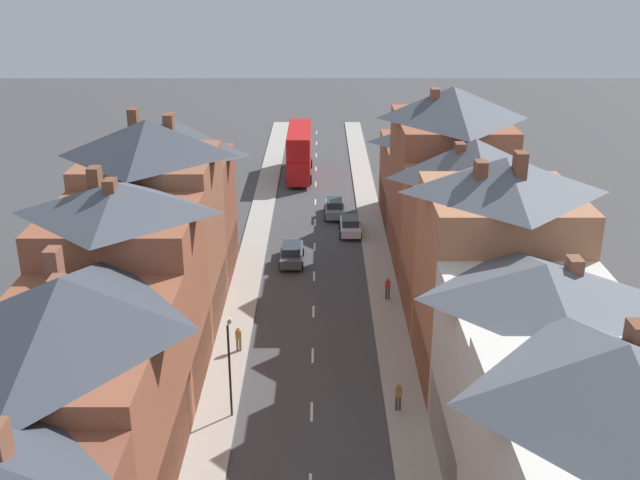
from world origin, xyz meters
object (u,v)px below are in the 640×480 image
at_px(pedestrian_mid_right, 240,338).
at_px(pedestrian_far_left, 389,288).
at_px(car_near_blue, 351,225).
at_px(car_parked_left_a, 293,253).
at_px(double_decker_bus_lead, 300,151).
at_px(street_lamp, 231,363).
at_px(pedestrian_mid_left, 400,396).
at_px(car_mid_black, 336,208).

distance_m(pedestrian_mid_right, pedestrian_far_left, 12.23).
relative_size(car_near_blue, car_parked_left_a, 0.90).
xyz_separation_m(car_parked_left_a, pedestrian_far_left, (7.04, -6.94, 0.22)).
height_order(double_decker_bus_lead, street_lamp, street_lamp).
xyz_separation_m(pedestrian_mid_left, pedestrian_far_left, (0.58, 13.70, 0.00)).
xyz_separation_m(double_decker_bus_lead, pedestrian_mid_left, (6.47, -45.05, -1.78)).
bearing_deg(pedestrian_mid_left, double_decker_bus_lead, 98.17).
distance_m(pedestrian_mid_right, street_lamp, 7.10).
relative_size(double_decker_bus_lead, pedestrian_mid_right, 6.71).
bearing_deg(car_mid_black, pedestrian_mid_left, -84.86).
xyz_separation_m(car_mid_black, pedestrian_mid_left, (2.86, -31.77, 0.20)).
relative_size(pedestrian_mid_left, pedestrian_mid_right, 1.00).
height_order(pedestrian_mid_left, street_lamp, street_lamp).
bearing_deg(pedestrian_far_left, car_mid_black, 100.77).
distance_m(double_decker_bus_lead, pedestrian_mid_left, 45.55).
bearing_deg(pedestrian_far_left, car_near_blue, 99.08).
xyz_separation_m(double_decker_bus_lead, car_mid_black, (3.61, -13.28, -1.98)).
height_order(car_mid_black, pedestrian_mid_right, pedestrian_mid_right).
bearing_deg(pedestrian_mid_left, car_near_blue, 93.30).
xyz_separation_m(car_near_blue, pedestrian_mid_right, (-7.66, -20.68, 0.23)).
xyz_separation_m(pedestrian_mid_left, pedestrian_mid_right, (-9.22, 6.39, 0.00)).
height_order(car_near_blue, pedestrian_far_left, pedestrian_far_left).
relative_size(car_near_blue, street_lamp, 0.75).
xyz_separation_m(car_mid_black, pedestrian_mid_right, (-6.36, -25.39, 0.20)).
relative_size(car_mid_black, pedestrian_mid_left, 2.64).
height_order(car_parked_left_a, street_lamp, street_lamp).
bearing_deg(car_near_blue, pedestrian_far_left, -80.92).
relative_size(car_mid_black, pedestrian_mid_right, 2.64).
distance_m(car_parked_left_a, pedestrian_mid_right, 14.53).
relative_size(car_mid_black, street_lamp, 0.77).
distance_m(car_parked_left_a, car_mid_black, 11.69).
xyz_separation_m(car_parked_left_a, car_mid_black, (3.60, 11.13, 0.03)).
bearing_deg(car_parked_left_a, car_near_blue, 52.64).
xyz_separation_m(double_decker_bus_lead, pedestrian_mid_right, (-2.76, -38.66, -1.78)).
bearing_deg(double_decker_bus_lead, car_parked_left_a, -89.98).
distance_m(double_decker_bus_lead, car_near_blue, 18.75).
distance_m(car_near_blue, car_parked_left_a, 8.07).
height_order(double_decker_bus_lead, pedestrian_far_left, double_decker_bus_lead).
relative_size(double_decker_bus_lead, street_lamp, 1.96).
height_order(car_near_blue, pedestrian_mid_right, pedestrian_mid_right).
distance_m(double_decker_bus_lead, pedestrian_far_left, 32.18).
xyz_separation_m(car_parked_left_a, street_lamp, (-2.45, -21.00, 2.43)).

